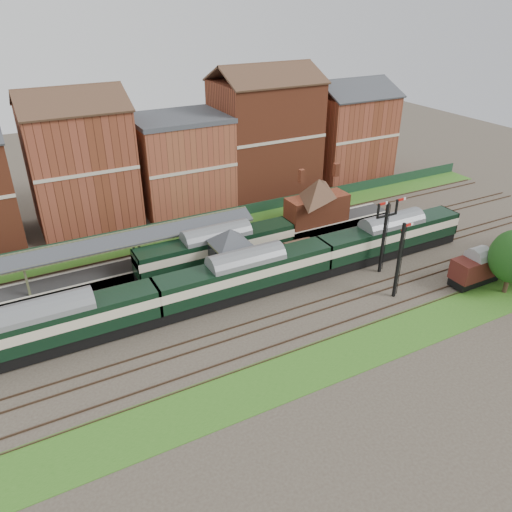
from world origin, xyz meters
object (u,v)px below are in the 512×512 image
goods_van_a (476,268)px  signal_box (231,254)px  dmu_train (246,274)px  platform_railcar (217,248)px  semaphore_bracket (385,233)px

goods_van_a → signal_box: bearing=150.8°
dmu_train → goods_van_a: 23.57m
signal_box → platform_railcar: size_ratio=0.34×
semaphore_bracket → dmu_train: (-14.94, 2.50, -2.18)m
signal_box → semaphore_bracket: 16.16m
semaphore_bracket → goods_van_a: semaphore_bracket is taller
platform_railcar → signal_box: bearing=-87.6°
dmu_train → platform_railcar: bearing=92.1°
semaphore_bracket → goods_van_a: 9.84m
semaphore_bracket → platform_railcar: bearing=149.3°
semaphore_bracket → dmu_train: semaphore_bracket is taller
dmu_train → platform_railcar: size_ratio=3.06×
goods_van_a → semaphore_bracket: bearing=136.5°
semaphore_bracket → dmu_train: bearing=170.5°
dmu_train → semaphore_bracket: bearing=-9.5°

